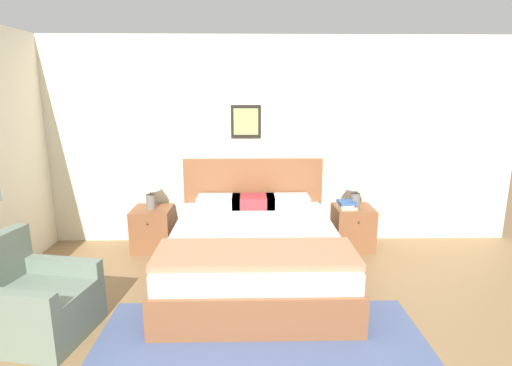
% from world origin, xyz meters
% --- Properties ---
extents(wall_back, '(7.16, 0.09, 2.60)m').
position_xyz_m(wall_back, '(0.00, 3.10, 1.30)').
color(wall_back, beige).
rests_on(wall_back, ground_plane).
extents(area_rug_main, '(2.62, 1.78, 0.01)m').
position_xyz_m(area_rug_main, '(0.24, 0.54, 0.00)').
color(area_rug_main, '#47567F').
rests_on(area_rug_main, ground_plane).
extents(bed, '(1.76, 2.19, 1.11)m').
position_xyz_m(bed, '(0.21, 1.94, 0.30)').
color(bed, brown).
rests_on(bed, ground_plane).
extents(armchair, '(0.90, 0.82, 0.82)m').
position_xyz_m(armchair, '(-1.59, 0.96, 0.27)').
color(armchair, slate).
rests_on(armchair, ground_plane).
extents(nightstand_near_window, '(0.47, 0.50, 0.52)m').
position_xyz_m(nightstand_near_window, '(-1.05, 2.78, 0.26)').
color(nightstand_near_window, brown).
rests_on(nightstand_near_window, ground_plane).
extents(nightstand_by_door, '(0.47, 0.50, 0.52)m').
position_xyz_m(nightstand_by_door, '(1.46, 2.78, 0.26)').
color(nightstand_by_door, brown).
rests_on(nightstand_by_door, ground_plane).
extents(table_lamp_near_window, '(0.27, 0.27, 0.47)m').
position_xyz_m(table_lamp_near_window, '(-1.05, 2.78, 0.84)').
color(table_lamp_near_window, slate).
rests_on(table_lamp_near_window, nightstand_near_window).
extents(table_lamp_by_door, '(0.27, 0.27, 0.47)m').
position_xyz_m(table_lamp_by_door, '(1.47, 2.78, 0.84)').
color(table_lamp_by_door, slate).
rests_on(table_lamp_by_door, nightstand_by_door).
extents(book_thick_bottom, '(0.22, 0.25, 0.03)m').
position_xyz_m(book_thick_bottom, '(1.36, 2.73, 0.54)').
color(book_thick_bottom, beige).
rests_on(book_thick_bottom, nightstand_by_door).
extents(book_hardcover_middle, '(0.17, 0.22, 0.03)m').
position_xyz_m(book_hardcover_middle, '(1.36, 2.73, 0.57)').
color(book_hardcover_middle, silver).
rests_on(book_hardcover_middle, book_thick_bottom).
extents(book_novel_upper, '(0.22, 0.24, 0.03)m').
position_xyz_m(book_novel_upper, '(1.36, 2.73, 0.60)').
color(book_novel_upper, '#335693').
rests_on(book_novel_upper, book_hardcover_middle).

